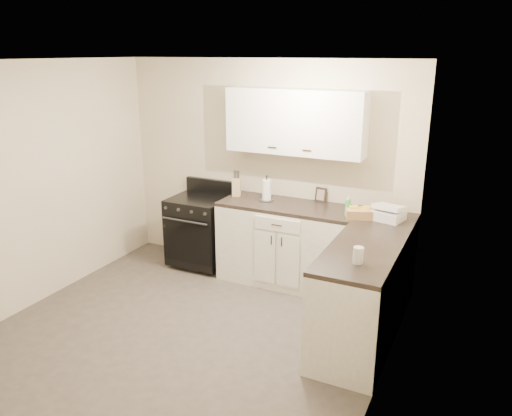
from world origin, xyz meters
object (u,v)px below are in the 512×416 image
at_px(wicker_basket, 360,213).
at_px(countertop_grill, 389,215).
at_px(stove, 199,230).
at_px(paper_towel, 267,190).
at_px(knife_block, 237,187).

relative_size(wicker_basket, countertop_grill, 1.00).
xyz_separation_m(stove, countertop_grill, (2.27, -0.02, 0.53)).
height_order(stove, wicker_basket, wicker_basket).
distance_m(paper_towel, countertop_grill, 1.40).
bearing_deg(knife_block, paper_towel, -22.32).
distance_m(knife_block, wicker_basket, 1.52).
xyz_separation_m(stove, knife_block, (0.48, 0.09, 0.59)).
bearing_deg(countertop_grill, stove, -167.06).
relative_size(stove, countertop_grill, 2.95).
relative_size(stove, wicker_basket, 2.95).
distance_m(stove, knife_block, 0.76).
xyz_separation_m(knife_block, countertop_grill, (1.79, -0.11, -0.06)).
bearing_deg(paper_towel, wicker_basket, -7.76).
bearing_deg(wicker_basket, stove, 177.63).
height_order(knife_block, countertop_grill, knife_block).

